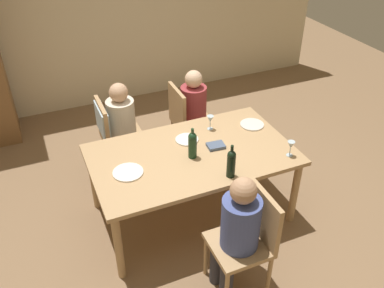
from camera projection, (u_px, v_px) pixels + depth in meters
The scene contains 17 objects.
ground_plane at pixel (192, 212), 4.22m from camera, with size 10.00×10.00×0.00m, color #846647.
rear_room_partition at pixel (111, 7), 5.55m from camera, with size 6.40×0.12×2.70m, color beige.
dining_table at pixel (192, 159), 3.84m from camera, with size 1.86×1.09×0.74m.
chair_near at pixel (249, 235), 3.24m from camera, with size 0.44×0.44×0.92m.
chair_far_right at pixel (187, 118), 4.73m from camera, with size 0.44×0.44×0.92m.
chair_far_left at pixel (111, 130), 4.41m from camera, with size 0.45×0.44×0.92m.
person_woman_host at pixel (237, 229), 3.14m from camera, with size 0.35×0.30×1.12m.
person_man_bearded at pixel (196, 108), 4.71m from camera, with size 0.34×0.29×1.10m.
person_man_guest at pixel (124, 123), 4.43m from camera, with size 0.34×0.30×1.11m.
wine_bottle_tall_green at pixel (192, 144), 3.68m from camera, with size 0.08×0.08×0.30m.
wine_bottle_dark_red at pixel (231, 163), 3.45m from camera, with size 0.07×0.07×0.31m.
wine_glass_near_left at pixel (291, 146), 3.71m from camera, with size 0.07×0.07×0.15m.
wine_glass_centre at pixel (210, 120), 4.08m from camera, with size 0.07×0.07×0.15m.
dinner_plate_host at pixel (252, 125), 4.20m from camera, with size 0.24×0.24×0.01m, color silver.
dinner_plate_guest_left at pixel (128, 172), 3.55m from camera, with size 0.26×0.26×0.01m, color white.
dinner_plate_guest_right at pixel (187, 140), 3.97m from camera, with size 0.22×0.22×0.01m, color white.
folded_napkin at pixel (216, 146), 3.87m from camera, with size 0.16×0.12×0.03m, color #4C5B75.
Camera 1 is at (-1.22, -2.85, 2.95)m, focal length 38.80 mm.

